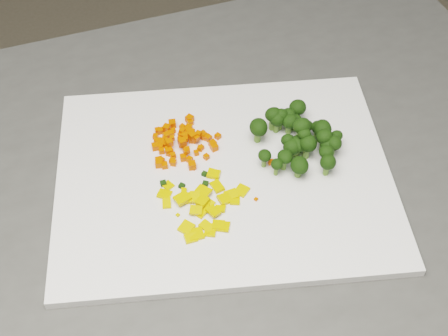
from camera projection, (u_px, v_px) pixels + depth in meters
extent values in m
cube|color=white|center=(224.00, 176.00, 0.76)|extent=(0.45, 0.38, 0.01)
cube|color=#E64002|center=(170.00, 154.00, 0.77)|extent=(0.01, 0.01, 0.01)
cube|color=#E64002|center=(162.00, 151.00, 0.78)|extent=(0.01, 0.01, 0.01)
cube|color=#E64002|center=(182.00, 138.00, 0.79)|extent=(0.01, 0.01, 0.01)
cube|color=#E64002|center=(191.00, 132.00, 0.79)|extent=(0.01, 0.01, 0.01)
cube|color=#E64002|center=(159.00, 161.00, 0.76)|extent=(0.01, 0.01, 0.01)
cube|color=#E64002|center=(172.00, 134.00, 0.80)|extent=(0.01, 0.01, 0.01)
cube|color=#E64002|center=(161.00, 143.00, 0.78)|extent=(0.01, 0.01, 0.01)
cube|color=#E64002|center=(192.00, 165.00, 0.76)|extent=(0.01, 0.01, 0.01)
cube|color=#E64002|center=(187.00, 150.00, 0.77)|extent=(0.01, 0.01, 0.01)
cube|color=#E64002|center=(172.00, 124.00, 0.80)|extent=(0.01, 0.01, 0.01)
cube|color=#E64002|center=(155.00, 147.00, 0.78)|extent=(0.01, 0.01, 0.01)
cube|color=#E64002|center=(181.00, 134.00, 0.79)|extent=(0.01, 0.01, 0.01)
cube|color=#E64002|center=(194.00, 136.00, 0.79)|extent=(0.01, 0.01, 0.01)
cube|color=#E64002|center=(213.00, 144.00, 0.78)|extent=(0.01, 0.01, 0.01)
cube|color=#E64002|center=(172.00, 138.00, 0.78)|extent=(0.01, 0.01, 0.01)
cube|color=#E64002|center=(159.00, 145.00, 0.78)|extent=(0.01, 0.01, 0.01)
cube|color=#E64002|center=(198.00, 134.00, 0.78)|extent=(0.01, 0.01, 0.01)
cube|color=#E64002|center=(157.00, 141.00, 0.79)|extent=(0.01, 0.01, 0.01)
cube|color=#E64002|center=(190.00, 132.00, 0.79)|extent=(0.01, 0.01, 0.01)
cube|color=#E64002|center=(182.00, 131.00, 0.79)|extent=(0.01, 0.01, 0.01)
cube|color=#E64002|center=(160.00, 131.00, 0.80)|extent=(0.01, 0.01, 0.01)
cube|color=#E64002|center=(155.00, 136.00, 0.79)|extent=(0.01, 0.01, 0.01)
cube|color=#E64002|center=(168.00, 148.00, 0.78)|extent=(0.01, 0.01, 0.01)
cube|color=#E64002|center=(185.00, 136.00, 0.78)|extent=(0.01, 0.01, 0.01)
cube|color=#E64002|center=(186.00, 151.00, 0.77)|extent=(0.01, 0.01, 0.01)
cube|color=#E64002|center=(197.00, 138.00, 0.78)|extent=(0.01, 0.01, 0.01)
cube|color=#E64002|center=(182.00, 143.00, 0.78)|extent=(0.01, 0.01, 0.01)
cube|color=#E64002|center=(161.00, 142.00, 0.78)|extent=(0.01, 0.01, 0.01)
cube|color=#E64002|center=(170.00, 133.00, 0.80)|extent=(0.01, 0.01, 0.01)
cube|color=#E64002|center=(170.00, 151.00, 0.77)|extent=(0.01, 0.01, 0.01)
cube|color=#E64002|center=(202.00, 136.00, 0.79)|extent=(0.01, 0.01, 0.01)
cube|color=#E64002|center=(160.00, 147.00, 0.78)|extent=(0.01, 0.01, 0.01)
cube|color=#E64002|center=(190.00, 122.00, 0.81)|extent=(0.01, 0.01, 0.01)
cube|color=#E64002|center=(190.00, 119.00, 0.81)|extent=(0.01, 0.01, 0.01)
cube|color=#E64002|center=(203.00, 135.00, 0.79)|extent=(0.01, 0.01, 0.01)
cube|color=#E64002|center=(168.00, 143.00, 0.78)|extent=(0.01, 0.01, 0.01)
cube|color=#E64002|center=(193.00, 167.00, 0.76)|extent=(0.01, 0.01, 0.01)
cube|color=#E64002|center=(165.00, 165.00, 0.76)|extent=(0.01, 0.01, 0.01)
cube|color=#E64002|center=(182.00, 127.00, 0.80)|extent=(0.01, 0.01, 0.01)
cube|color=#E64002|center=(184.00, 131.00, 0.80)|extent=(0.01, 0.01, 0.01)
cube|color=#E64002|center=(162.00, 160.00, 0.77)|extent=(0.01, 0.01, 0.01)
cube|color=#E64002|center=(173.00, 131.00, 0.80)|extent=(0.01, 0.01, 0.01)
cube|color=#E64002|center=(204.00, 137.00, 0.79)|extent=(0.01, 0.01, 0.01)
cube|color=#E64002|center=(214.00, 147.00, 0.78)|extent=(0.01, 0.01, 0.01)
cube|color=#E64002|center=(186.00, 139.00, 0.78)|extent=(0.01, 0.01, 0.01)
cube|color=#E64002|center=(173.00, 156.00, 0.77)|extent=(0.01, 0.01, 0.01)
cube|color=#E64002|center=(185.00, 150.00, 0.78)|extent=(0.01, 0.01, 0.01)
cube|color=#E64002|center=(189.00, 128.00, 0.80)|extent=(0.01, 0.01, 0.01)
cube|color=#E64002|center=(167.00, 136.00, 0.79)|extent=(0.01, 0.01, 0.01)
cube|color=#E64002|center=(165.00, 139.00, 0.79)|extent=(0.01, 0.01, 0.01)
cube|color=#E64002|center=(169.00, 151.00, 0.77)|extent=(0.01, 0.01, 0.01)
cube|color=#E64002|center=(166.00, 145.00, 0.78)|extent=(0.01, 0.01, 0.01)
cube|color=#E64002|center=(173.00, 163.00, 0.76)|extent=(0.01, 0.01, 0.01)
cube|color=#E64002|center=(183.00, 132.00, 0.80)|extent=(0.01, 0.01, 0.01)
cube|color=#E64002|center=(208.00, 138.00, 0.79)|extent=(0.01, 0.01, 0.01)
cube|color=#E64002|center=(183.00, 158.00, 0.77)|extent=(0.01, 0.01, 0.01)
cube|color=#E64002|center=(192.00, 139.00, 0.79)|extent=(0.01, 0.01, 0.01)
cube|color=#E64002|center=(196.00, 153.00, 0.77)|extent=(0.01, 0.01, 0.01)
cube|color=#E64002|center=(218.00, 136.00, 0.79)|extent=(0.01, 0.01, 0.01)
cube|color=#E64002|center=(192.00, 136.00, 0.78)|extent=(0.01, 0.01, 0.01)
cube|color=#E64002|center=(157.00, 130.00, 0.80)|extent=(0.01, 0.01, 0.01)
cube|color=#E64002|center=(201.00, 147.00, 0.78)|extent=(0.01, 0.01, 0.01)
cube|color=#E64002|center=(200.00, 148.00, 0.78)|extent=(0.01, 0.01, 0.01)
cube|color=#E64002|center=(190.00, 160.00, 0.77)|extent=(0.01, 0.01, 0.01)
cube|color=#E64002|center=(187.00, 133.00, 0.79)|extent=(0.01, 0.01, 0.01)
cube|color=#E64002|center=(159.00, 163.00, 0.76)|extent=(0.01, 0.01, 0.01)
cube|color=#E64002|center=(167.00, 128.00, 0.80)|extent=(0.01, 0.01, 0.01)
cube|color=#E64002|center=(172.00, 161.00, 0.77)|extent=(0.01, 0.01, 0.01)
cube|color=#E64002|center=(169.00, 143.00, 0.77)|extent=(0.01, 0.01, 0.01)
cube|color=#E64002|center=(182.00, 142.00, 0.77)|extent=(0.01, 0.01, 0.01)
cube|color=#E64002|center=(206.00, 157.00, 0.77)|extent=(0.01, 0.01, 0.01)
cube|color=#DFAA0B|center=(203.00, 205.00, 0.72)|extent=(0.02, 0.02, 0.01)
cube|color=#DFAA0B|center=(225.00, 199.00, 0.73)|extent=(0.02, 0.02, 0.01)
cube|color=#DFAA0B|center=(167.00, 203.00, 0.72)|extent=(0.01, 0.02, 0.01)
cube|color=#DFAA0B|center=(196.00, 210.00, 0.71)|extent=(0.02, 0.02, 0.01)
cube|color=#DFAA0B|center=(210.00, 231.00, 0.70)|extent=(0.02, 0.02, 0.01)
cube|color=#DFAA0B|center=(186.00, 198.00, 0.73)|extent=(0.01, 0.02, 0.01)
cube|color=#DFAA0B|center=(202.00, 201.00, 0.72)|extent=(0.02, 0.02, 0.00)
cube|color=#DFAA0B|center=(195.00, 197.00, 0.73)|extent=(0.02, 0.02, 0.01)
cube|color=#DFAA0B|center=(200.00, 214.00, 0.71)|extent=(0.02, 0.02, 0.01)
cube|color=#DFAA0B|center=(220.00, 209.00, 0.72)|extent=(0.02, 0.01, 0.01)
cube|color=#DFAA0B|center=(242.00, 190.00, 0.74)|extent=(0.02, 0.02, 0.00)
cube|color=#DFAA0B|center=(235.00, 200.00, 0.73)|extent=(0.02, 0.02, 0.00)
cube|color=#DFAA0B|center=(182.00, 198.00, 0.72)|extent=(0.02, 0.02, 0.01)
cube|color=#DFAA0B|center=(186.00, 228.00, 0.70)|extent=(0.02, 0.02, 0.01)
cube|color=#DFAA0B|center=(191.00, 238.00, 0.69)|extent=(0.01, 0.01, 0.01)
cube|color=#DFAA0B|center=(164.00, 194.00, 0.73)|extent=(0.02, 0.02, 0.00)
cube|color=#DFAA0B|center=(168.00, 186.00, 0.74)|extent=(0.02, 0.02, 0.00)
cube|color=#DFAA0B|center=(208.00, 203.00, 0.72)|extent=(0.02, 0.02, 0.01)
cube|color=#DFAA0B|center=(203.00, 192.00, 0.73)|extent=(0.02, 0.02, 0.00)
cube|color=#DFAA0B|center=(217.00, 186.00, 0.74)|extent=(0.02, 0.02, 0.00)
cube|color=#DFAA0B|center=(214.00, 174.00, 0.75)|extent=(0.02, 0.02, 0.01)
cube|color=#DFAA0B|center=(231.00, 195.00, 0.73)|extent=(0.02, 0.02, 0.01)
cube|color=#DFAA0B|center=(207.00, 226.00, 0.70)|extent=(0.02, 0.02, 0.00)
cube|color=#DFAA0B|center=(223.00, 226.00, 0.70)|extent=(0.02, 0.02, 0.01)
cube|color=#DFAA0B|center=(213.00, 174.00, 0.75)|extent=(0.02, 0.02, 0.01)
cube|color=#DFAA0B|center=(202.00, 203.00, 0.72)|extent=(0.02, 0.02, 0.01)
cube|color=#DFAA0B|center=(219.00, 225.00, 0.70)|extent=(0.02, 0.02, 0.01)
cube|color=#DFAA0B|center=(196.00, 234.00, 0.70)|extent=(0.02, 0.02, 0.00)
cube|color=#DFAA0B|center=(213.00, 211.00, 0.71)|extent=(0.02, 0.02, 0.01)
cube|color=#DFAA0B|center=(211.00, 229.00, 0.70)|extent=(0.02, 0.01, 0.00)
cube|color=#E64002|center=(262.00, 134.00, 0.80)|extent=(0.00, 0.00, 0.00)
cube|color=black|center=(182.00, 186.00, 0.74)|extent=(0.01, 0.01, 0.00)
cube|color=black|center=(205.00, 174.00, 0.75)|extent=(0.01, 0.01, 0.00)
cube|color=#DFAA0B|center=(178.00, 215.00, 0.71)|extent=(0.01, 0.01, 0.00)
cube|color=black|center=(163.00, 183.00, 0.74)|extent=(0.01, 0.01, 0.00)
cube|color=#DFAA0B|center=(184.00, 191.00, 0.74)|extent=(0.01, 0.01, 0.00)
cube|color=#DFAA0B|center=(173.00, 155.00, 0.77)|extent=(0.01, 0.01, 0.00)
cube|color=#E64002|center=(271.00, 162.00, 0.76)|extent=(0.01, 0.01, 0.00)
cube|color=#DFAA0B|center=(224.00, 204.00, 0.72)|extent=(0.01, 0.01, 0.00)
cube|color=#DFAA0B|center=(280.00, 163.00, 0.76)|extent=(0.01, 0.01, 0.00)
cube|color=black|center=(205.00, 184.00, 0.74)|extent=(0.01, 0.01, 0.00)
cube|color=black|center=(192.00, 163.00, 0.77)|extent=(0.00, 0.00, 0.00)
cube|color=#E64002|center=(256.00, 199.00, 0.73)|extent=(0.01, 0.01, 0.00)
cube|color=#DFAA0B|center=(199.00, 198.00, 0.73)|extent=(0.01, 0.01, 0.00)
cube|color=black|center=(217.00, 175.00, 0.75)|extent=(0.01, 0.01, 0.00)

